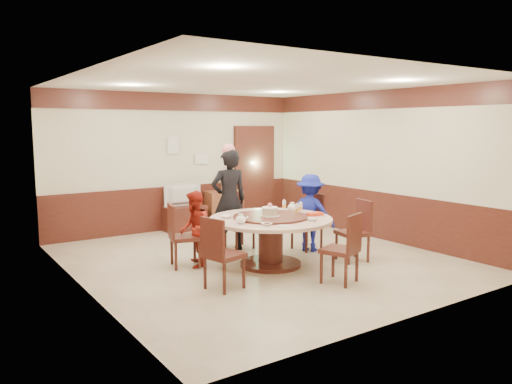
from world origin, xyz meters
TOP-DOWN VIEW (x-y plane):
  - room at (0.01, 0.01)m, footprint 6.00×6.04m
  - banquet_table at (-0.06, -0.41)m, footprint 1.87×1.87m
  - chair_0 at (1.09, 0.08)m, footprint 0.48×0.47m
  - chair_1 at (0.14, 0.84)m, footprint 0.45×0.46m
  - chair_2 at (-1.19, 0.29)m, footprint 0.55×0.54m
  - chair_3 at (-1.23, -0.96)m, footprint 0.54×0.53m
  - chair_4 at (0.23, -1.64)m, footprint 0.57×0.57m
  - chair_5 at (1.20, -0.91)m, footprint 0.53×0.52m
  - person_standing at (-0.07, 0.80)m, footprint 0.70×0.52m
  - person_red at (-1.05, 0.21)m, footprint 0.64×0.70m
  - person_blue at (1.05, -0.03)m, footprint 0.88×0.98m
  - birthday_cake at (-0.09, -0.42)m, footprint 0.30×0.30m
  - teapot_left at (-0.70, -0.56)m, footprint 0.17×0.15m
  - teapot_right at (0.57, -0.12)m, footprint 0.17×0.15m
  - bowl_0 at (-0.64, -0.05)m, footprint 0.16×0.16m
  - bowl_1 at (0.28, -0.97)m, footprint 0.15×0.15m
  - bowl_2 at (-0.47, -0.87)m, footprint 0.15×0.15m
  - bowl_3 at (0.58, -0.57)m, footprint 0.13×0.13m
  - saucer_near at (-0.31, -1.06)m, footprint 0.18×0.18m
  - saucer_far at (0.39, 0.09)m, footprint 0.18×0.18m
  - shrimp_platter at (0.55, -0.73)m, footprint 0.30×0.20m
  - bottle_0 at (0.44, -0.41)m, footprint 0.06×0.06m
  - bottle_1 at (0.60, -0.32)m, footprint 0.06×0.06m
  - bottle_2 at (0.51, 0.01)m, footprint 0.06×0.06m
  - tv_stand at (0.02, 2.75)m, footprint 0.85×0.45m
  - television at (0.02, 2.75)m, footprint 0.80×0.16m
  - side_cabinet at (0.98, 2.78)m, footprint 0.80×0.40m
  - thermos at (0.99, 2.78)m, footprint 0.15×0.15m
  - notice_left at (-0.10, 2.96)m, footprint 0.25×0.00m
  - notice_right at (0.55, 2.96)m, footprint 0.30×0.00m

SIDE VIEW (x-z plane):
  - tv_stand at x=0.02m, z-range 0.00..0.50m
  - chair_0 at x=1.09m, z-range -0.18..0.79m
  - chair_1 at x=0.14m, z-range -0.18..0.79m
  - chair_2 at x=-1.19m, z-range -0.18..0.79m
  - chair_3 at x=-1.23m, z-range -0.18..0.79m
  - chair_4 at x=0.23m, z-range -0.18..0.79m
  - chair_5 at x=1.20m, z-range -0.18..0.79m
  - side_cabinet at x=0.98m, z-range 0.00..0.75m
  - banquet_table at x=-0.06m, z-range 0.14..0.92m
  - person_red at x=-1.05m, z-range 0.00..1.16m
  - person_blue at x=1.05m, z-range 0.00..1.32m
  - television at x=0.02m, z-range 0.50..0.96m
  - saucer_near at x=-0.31m, z-range 0.75..0.76m
  - saucer_far at x=0.39m, z-range 0.75..0.76m
  - bowl_2 at x=-0.47m, z-range 0.75..0.79m
  - bowl_0 at x=-0.64m, z-range 0.75..0.79m
  - bowl_3 at x=0.58m, z-range 0.75..0.79m
  - bowl_1 at x=0.28m, z-range 0.75..0.80m
  - shrimp_platter at x=0.55m, z-range 0.75..0.81m
  - teapot_left at x=-0.70m, z-range 0.75..0.87m
  - teapot_right at x=0.57m, z-range 0.75..0.87m
  - bottle_0 at x=0.44m, z-range 0.75..0.91m
  - bottle_1 at x=0.60m, z-range 0.75..0.91m
  - bottle_2 at x=0.51m, z-range 0.75..0.91m
  - birthday_cake at x=-0.09m, z-range 0.75..0.95m
  - person_standing at x=-0.07m, z-range 0.00..1.75m
  - thermos at x=0.99m, z-range 0.75..1.13m
  - room at x=0.01m, z-range -0.34..2.50m
  - notice_right at x=0.55m, z-range 1.34..1.56m
  - notice_left at x=-0.10m, z-range 1.57..1.93m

